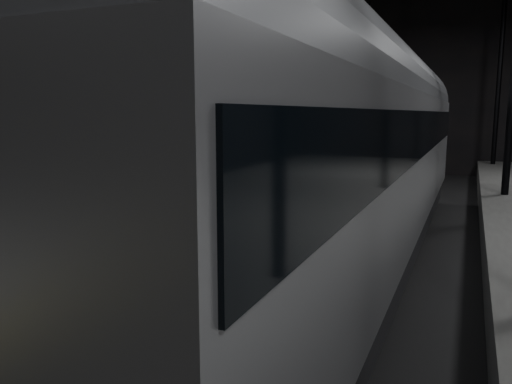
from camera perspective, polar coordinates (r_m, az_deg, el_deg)
The scene contains 6 objects.
ground at distance 13.18m, azimuth 11.20°, elevation -8.71°, with size 44.00×44.00×0.00m, color black.
platform_left at distance 16.26m, azimuth -15.58°, elevation -3.66°, with size 9.00×43.80×1.00m, color #4E4E4C.
tactile_strip at distance 13.92m, azimuth -1.87°, elevation -3.30°, with size 0.50×43.80×0.01m, color olive.
track at distance 13.16m, azimuth 11.21°, elevation -8.43°, with size 2.40×43.00×0.24m.
train at distance 12.80m, azimuth 11.85°, elevation 5.53°, with size 3.25×21.72×5.81m.
woman at distance 14.47m, azimuth -10.19°, elevation 0.73°, with size 0.67×0.44×1.85m, color tan.
Camera 1 is at (2.54, -12.31, 3.98)m, focal length 35.00 mm.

